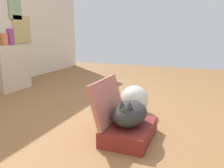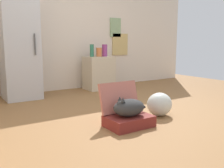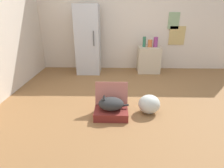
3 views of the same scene
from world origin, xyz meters
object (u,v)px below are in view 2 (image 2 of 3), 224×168
object	(u,v)px
vase_tall	(92,51)
vase_short	(105,50)
cat	(128,107)
side_table	(99,73)
refrigerator	(20,49)
vase_round	(99,52)
plastic_bag_white	(159,104)
suitcase_base	(129,121)

from	to	relation	value
vase_tall	vase_short	world-z (taller)	vase_tall
cat	vase_short	distance (m)	2.59
cat	side_table	bearing A→B (deg)	67.69
refrigerator	vase_round	distance (m)	1.59
vase_short	side_table	bearing A→B (deg)	179.63
plastic_bag_white	vase_short	distance (m)	2.29
side_table	vase_short	xyz separation A→B (m)	(0.14, -0.00, 0.46)
plastic_bag_white	refrigerator	world-z (taller)	refrigerator
suitcase_base	vase_short	distance (m)	2.63
refrigerator	suitcase_base	bearing A→B (deg)	-73.69
cat	vase_round	size ratio (longest dim) A/B	2.59
side_table	plastic_bag_white	bearing A→B (deg)	-98.47
plastic_bag_white	vase_short	bearing A→B (deg)	77.85
suitcase_base	vase_round	size ratio (longest dim) A/B	2.86
vase_round	vase_short	bearing A→B (deg)	3.57
plastic_bag_white	vase_tall	distance (m)	2.28
refrigerator	side_table	xyz separation A→B (m)	(1.58, 0.05, -0.51)
cat	vase_tall	xyz separation A→B (m)	(0.79, 2.32, 0.58)
refrigerator	vase_short	world-z (taller)	refrigerator
suitcase_base	refrigerator	bearing A→B (deg)	106.31
suitcase_base	plastic_bag_white	bearing A→B (deg)	12.69
cat	vase_tall	size ratio (longest dim) A/B	1.88
suitcase_base	cat	xyz separation A→B (m)	(-0.01, 0.00, 0.17)
plastic_bag_white	vase_round	bearing A→B (deg)	81.49
cat	plastic_bag_white	size ratio (longest dim) A/B	1.36
cat	suitcase_base	bearing A→B (deg)	-3.20
vase_short	vase_round	world-z (taller)	vase_short
suitcase_base	vase_short	xyz separation A→B (m)	(1.07, 2.28, 0.74)
plastic_bag_white	vase_short	size ratio (longest dim) A/B	1.40
cat	vase_short	xyz separation A→B (m)	(1.08, 2.28, 0.57)
plastic_bag_white	vase_round	distance (m)	2.25
vase_tall	vase_round	bearing A→B (deg)	-16.56
cat	vase_short	world-z (taller)	vase_short
plastic_bag_white	vase_tall	xyz separation A→B (m)	(0.18, 2.18, 0.65)
side_table	vase_tall	bearing A→B (deg)	167.13
refrigerator	side_table	size ratio (longest dim) A/B	2.50
suitcase_base	refrigerator	xyz separation A→B (m)	(-0.65, 2.23, 0.79)
cat	plastic_bag_white	distance (m)	0.64
refrigerator	side_table	distance (m)	1.67
suitcase_base	vase_round	distance (m)	2.56
side_table	cat	bearing A→B (deg)	-112.31
suitcase_base	vase_short	size ratio (longest dim) A/B	2.09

